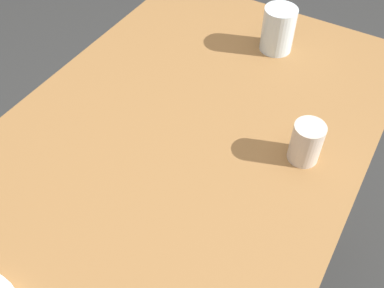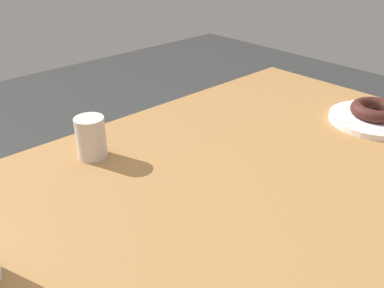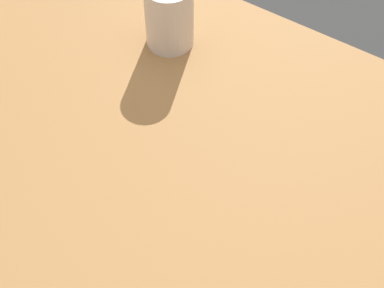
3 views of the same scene
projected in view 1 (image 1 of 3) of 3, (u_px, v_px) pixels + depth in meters
The scene contains 3 objects.
table at pixel (165, 179), 0.90m from camera, with size 1.20×0.70×0.73m.
water_glass at pixel (278, 29), 1.03m from camera, with size 0.08×0.08×0.11m, color silver.
sugar_jar at pixel (306, 142), 0.81m from camera, with size 0.06×0.06×0.08m, color beige.
Camera 1 is at (-0.44, -0.32, 1.38)m, focal length 41.01 mm.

